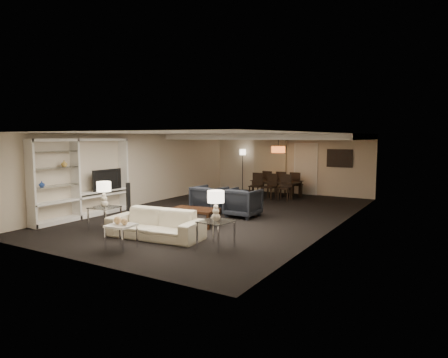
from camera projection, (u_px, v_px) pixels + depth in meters
floor at (224, 214)px, 12.43m from camera, size 11.00×11.00×0.00m
ceiling at (224, 133)px, 12.17m from camera, size 7.00×11.00×0.02m
wall_back at (290, 164)px, 16.99m from camera, size 7.00×0.02×2.50m
wall_front at (76, 197)px, 7.60m from camera, size 7.00×0.02×2.50m
wall_left at (139, 169)px, 14.08m from camera, size 0.02×11.00×2.50m
wall_right at (338, 180)px, 10.51m from camera, size 0.02×11.00×2.50m
ceiling_soffit at (271, 137)px, 15.16m from camera, size 7.00×4.00×0.20m
curtains at (270, 164)px, 17.39m from camera, size 1.50×0.12×2.40m
door at (306, 169)px, 16.63m from camera, size 0.90×0.05×2.10m
painting at (340, 158)px, 15.86m from camera, size 0.95×0.04×0.65m
media_unit at (83, 178)px, 11.77m from camera, size 0.38×3.40×2.35m
pendant_light at (278, 150)px, 15.06m from camera, size 0.52×0.52×0.24m
sofa at (155, 224)px, 9.47m from camera, size 2.40×1.14×0.68m
coffee_table at (194, 217)px, 10.84m from camera, size 1.35×0.88×0.46m
armchair_left at (210, 199)px, 12.58m from camera, size 1.00×1.02×0.86m
armchair_right at (243, 203)px, 11.97m from camera, size 0.93×0.96×0.86m
side_table_left at (105, 218)px, 10.34m from camera, size 0.69×0.69×0.59m
side_table_right at (216, 234)px, 8.60m from camera, size 0.69×0.69×0.59m
table_lamp_left at (104, 194)px, 10.27m from camera, size 0.39×0.39×0.66m
table_lamp_right at (216, 206)px, 8.54m from camera, size 0.39×0.39×0.66m
marble_table at (121, 237)px, 8.53m from camera, size 0.57×0.57×0.53m
gold_gourd_a at (118, 220)px, 8.55m from camera, size 0.17×0.17×0.17m
gold_gourd_b at (124, 222)px, 8.45m from camera, size 0.15×0.15×0.15m
television at (105, 179)px, 12.46m from camera, size 1.12×0.15×0.64m
vase_blue at (42, 184)px, 10.63m from camera, size 0.15×0.15×0.16m
vase_amber at (64, 164)px, 11.19m from camera, size 0.17×0.17×0.18m
floor_speaker at (128, 198)px, 12.46m from camera, size 0.14×0.14×0.97m
dining_table at (276, 189)px, 15.94m from camera, size 1.93×1.15×0.66m
chair_nl at (256, 186)px, 15.67m from camera, size 0.46×0.46×0.98m
chair_nm at (270, 187)px, 15.37m from camera, size 0.51×0.51×0.98m
chair_nr at (284, 188)px, 15.06m from camera, size 0.51×0.51×0.98m
chair_fl at (269, 182)px, 16.78m from camera, size 0.50×0.50×0.98m
chair_fm at (283, 183)px, 16.48m from camera, size 0.46×0.46×0.98m
chair_fr at (296, 184)px, 16.17m from camera, size 0.47×0.47×0.98m
floor_lamp at (243, 170)px, 17.86m from camera, size 0.28×0.28×1.85m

